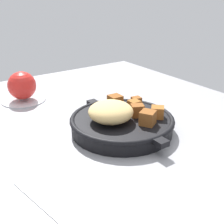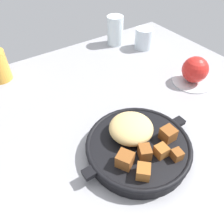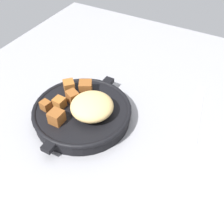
% 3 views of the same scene
% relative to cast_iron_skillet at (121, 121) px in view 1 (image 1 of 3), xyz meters
% --- Properties ---
extents(ground_plane, '(1.13, 1.00, 0.02)m').
position_rel_cast_iron_skillet_xyz_m(ground_plane, '(-0.01, 0.07, -0.04)').
color(ground_plane, gray).
extents(cast_iron_skillet, '(0.29, 0.24, 0.08)m').
position_rel_cast_iron_skillet_xyz_m(cast_iron_skillet, '(0.00, 0.00, 0.00)').
color(cast_iron_skillet, black).
rests_on(cast_iron_skillet, ground_plane).
extents(saucer_plate, '(0.13, 0.13, 0.01)m').
position_rel_cast_iron_skillet_xyz_m(saucer_plate, '(0.33, 0.12, -0.02)').
color(saucer_plate, '#B7BABF').
rests_on(saucer_plate, ground_plane).
extents(red_apple, '(0.08, 0.08, 0.08)m').
position_rel_cast_iron_skillet_xyz_m(red_apple, '(0.33, 0.12, 0.02)').
color(red_apple, red).
rests_on(red_apple, saucer_plate).
extents(butter_knife, '(0.22, 0.06, 0.00)m').
position_rel_cast_iron_skillet_xyz_m(butter_knife, '(-0.16, 0.24, -0.03)').
color(butter_knife, silver).
rests_on(butter_knife, ground_plane).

